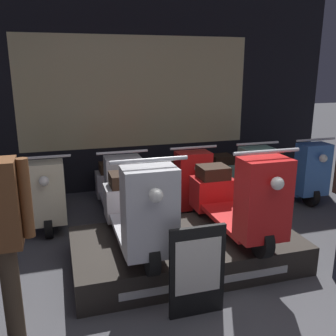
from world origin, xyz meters
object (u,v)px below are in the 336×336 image
Objects in this scene: scooter_backrow_2 at (181,181)px; scooter_backrow_3 at (239,176)px; scooter_display_left at (137,209)px; scooter_backrow_4 at (291,171)px; scooter_backrow_0 at (48,193)px; scooter_backrow_1 at (117,187)px; price_sign_board at (197,271)px; scooter_display_right at (237,198)px.

scooter_backrow_3 is at bearing 0.00° from scooter_backrow_2.
scooter_display_left reaches higher than scooter_backrow_4.
scooter_backrow_4 is (0.90, 0.00, 0.00)m from scooter_backrow_3.
scooter_backrow_2 is (1.80, 0.00, 0.00)m from scooter_backrow_0.
scooter_backrow_1 is at bearing 180.00° from scooter_backrow_4.
scooter_backrow_0 is at bearing 180.00° from scooter_backrow_4.
scooter_backrow_4 is at bearing 30.08° from scooter_display_left.
scooter_backrow_4 is 1.99× the size of price_sign_board.
scooter_display_right is (1.01, 0.00, 0.00)m from scooter_display_left.
scooter_backrow_2 is 0.90m from scooter_backrow_3.
scooter_display_right is 1.63m from scooter_backrow_2.
scooter_backrow_0 is 1.00× the size of scooter_backrow_4.
scooter_backrow_4 is (2.70, 0.00, 0.00)m from scooter_backrow_1.
scooter_backrow_3 is (1.80, 0.00, 0.00)m from scooter_backrow_1.
scooter_backrow_3 is (0.85, 1.60, -0.29)m from scooter_display_right.
price_sign_board is at bearing -123.57° from scooter_backrow_3.
scooter_display_right is at bearing -40.86° from scooter_backrow_0.
scooter_backrow_2 is at bearing 180.00° from scooter_backrow_4.
scooter_backrow_2 is at bearing 58.95° from scooter_display_left.
scooter_display_left reaches higher than scooter_backrow_2.
scooter_backrow_0 is 2.70m from scooter_backrow_3.
scooter_backrow_3 is (1.86, 1.60, -0.29)m from scooter_display_left.
scooter_backrow_3 is at bearing 62.04° from scooter_display_right.
scooter_backrow_2 is 1.00× the size of scooter_backrow_3.
scooter_backrow_3 is 0.90m from scooter_backrow_4.
scooter_display_left is 0.84m from price_sign_board.
scooter_display_left is 1.99× the size of price_sign_board.
scooter_backrow_0 is 0.90m from scooter_backrow_1.
scooter_backrow_4 is (1.75, 1.60, -0.29)m from scooter_display_right.
scooter_display_right is at bearing 46.33° from price_sign_board.
scooter_display_left and scooter_display_right have the same top height.
scooter_display_right is 1.88m from scooter_backrow_1.
scooter_display_left is 1.89m from scooter_backrow_2.
scooter_display_left is 1.01m from scooter_display_right.
scooter_backrow_1 and scooter_backrow_2 have the same top height.
scooter_backrow_2 and scooter_backrow_4 have the same top height.
scooter_display_left is at bearing 180.00° from scooter_display_right.
scooter_backrow_4 is at bearing 42.46° from scooter_display_right.
scooter_backrow_0 and scooter_backrow_2 have the same top height.
scooter_backrow_4 is 3.38m from price_sign_board.
scooter_backrow_1 is at bearing 87.72° from scooter_display_left.
scooter_display_right is at bearing -59.30° from scooter_backrow_1.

